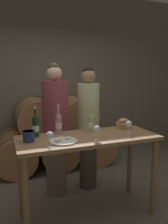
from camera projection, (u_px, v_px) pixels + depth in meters
ground_plane at (88, 214)px, 2.55m from camera, size 10.00×10.00×0.00m
stone_wall_back at (47, 75)px, 4.25m from camera, size 10.00×0.12×3.20m
barrel_stack at (55, 135)px, 3.89m from camera, size 2.04×0.91×1.23m
tasting_table at (88, 149)px, 2.41m from camera, size 1.54×0.62×0.94m
person_left at (56, 129)px, 2.88m from camera, size 0.34×0.34×1.76m
person_right at (88, 127)px, 3.05m from camera, size 0.30×0.30×1.72m
wine_bottle_red at (36, 126)px, 2.37m from camera, size 0.07×0.07×0.33m
wine_bottle_white at (91, 123)px, 2.57m from camera, size 0.07×0.07×0.31m
wine_bottle_rose at (59, 124)px, 2.51m from camera, size 0.07×0.07×0.33m
blue_crock at (29, 136)px, 2.18m from camera, size 0.12×0.12×0.11m
bread_basket at (123, 124)px, 2.75m from camera, size 0.18×0.18×0.13m
cheese_plate at (63, 141)px, 2.19m from camera, size 0.29×0.29×0.04m
wine_glass_far_left at (50, 136)px, 1.99m from camera, size 0.07×0.07×0.15m
wine_glass_left at (97, 129)px, 2.23m from camera, size 0.07×0.07×0.15m
wine_glass_center at (129, 124)px, 2.46m from camera, size 0.07×0.07×0.15m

